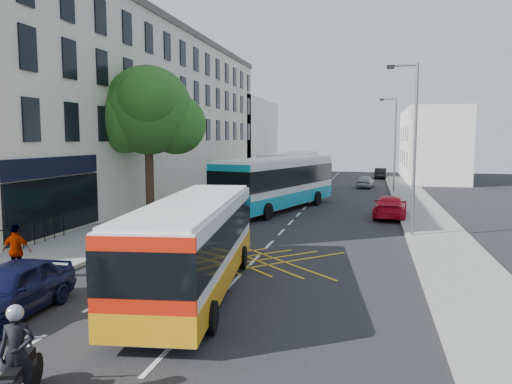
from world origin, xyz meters
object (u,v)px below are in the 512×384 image
Objects in this scene: parked_car_silver at (160,226)px; motorbike at (18,359)px; distant_car_silver at (365,181)px; distant_car_grey at (307,178)px; red_hatchback at (390,207)px; parked_car_blue at (9,290)px; street_tree at (148,111)px; distant_car_dark at (381,173)px; lamp_near at (413,140)px; lamp_far at (394,140)px; bus_far at (291,171)px; bus_near at (194,243)px; pedestrian_far at (17,251)px; bus_mid at (278,182)px.

motorbike is at bearing -71.41° from parked_car_silver.
distant_car_grey is at bearing -14.00° from distant_car_silver.
red_hatchback is 18.40m from distant_car_silver.
red_hatchback is at bearing 59.05° from parked_car_blue.
distant_car_silver is (12.35, 21.42, -5.68)m from street_tree.
parked_car_blue is 0.93× the size of red_hatchback.
street_tree is 36.71m from distant_car_dark.
red_hatchback is (-0.70, 6.06, -3.95)m from lamp_near.
distant_car_grey is at bearing 72.64° from motorbike.
distant_car_dark is (-0.70, 16.42, -4.00)m from lamp_far.
lamp_near is 0.65× the size of bus_far.
parked_car_blue is at bearing -129.62° from lamp_near.
bus_near is 30.73m from bus_far.
distant_car_silver is (5.86, -2.13, -0.03)m from distant_car_grey.
pedestrian_far is (-13.20, -10.45, -3.60)m from lamp_near.
bus_mid is 2.82× the size of parked_car_silver.
pedestrian_far reaches higher than parked_car_silver.
street_tree is at bearing -130.81° from lamp_far.
lamp_far is at bearing 124.14° from distant_car_silver.
lamp_near is at bearing 47.61° from bus_near.
pedestrian_far is (-6.09, -0.29, -0.48)m from bus_near.
lamp_far is 1.79× the size of parked_car_silver.
bus_mid is 1.02× the size of bus_far.
street_tree is at bearing -128.15° from bus_mid.
distant_car_grey is at bearing 84.31° from bus_near.
distant_car_grey is at bearing 74.58° from street_tree.
street_tree reaches higher than bus_far.
lamp_far is at bearing -44.12° from distant_car_grey.
street_tree is 0.70× the size of bus_mid.
distant_car_silver is (-2.35, 4.39, -4.01)m from lamp_far.
motorbike is at bearing -73.43° from bus_mid.
distant_car_silver is (4.76, 34.55, -0.88)m from bus_near.
red_hatchback is (6.41, 16.23, -0.82)m from bus_near.
red_hatchback is at bearing -131.96° from pedestrian_far.
distant_car_silver is at bearing 85.37° from distant_car_dark.
parked_car_blue is 1.14× the size of distant_car_dark.
pedestrian_far is (-4.23, -30.96, -0.79)m from bus_far.
street_tree is at bearing 70.48° from distant_car_dark.
bus_mid is 6.23× the size of motorbike.
bus_near is 0.82× the size of bus_mid.
bus_mid reaches higher than parked_car_blue.
bus_near is at bearing 66.45° from motorbike.
lamp_far is 6.39m from distant_car_silver.
street_tree is at bearing 123.41° from parked_car_silver.
street_tree is 17.66m from parked_car_blue.
lamp_near is at bearing 47.54° from parked_car_blue.
bus_mid reaches higher than pedestrian_far.
distant_car_silver is (8.76, 28.03, -0.12)m from parked_car_silver.
bus_mid is 2.71× the size of distant_car_grey.
motorbike is 0.44× the size of distant_car_grey.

